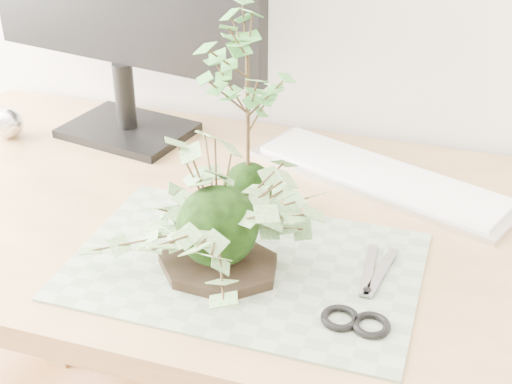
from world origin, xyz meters
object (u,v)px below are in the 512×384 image
ivy_kokedama (216,192)px  maple_kokedama (247,70)px  desk (313,273)px  keyboard (380,177)px

ivy_kokedama → maple_kokedama: size_ratio=1.07×
desk → maple_kokedama: 0.34m
maple_kokedama → keyboard: 0.33m
ivy_kokedama → keyboard: size_ratio=0.72×
ivy_kokedama → keyboard: (0.17, 0.33, -0.12)m
desk → keyboard: 0.22m
ivy_kokedama → keyboard: bearing=62.8°
keyboard → desk: bearing=-90.2°
maple_kokedama → keyboard: size_ratio=0.68×
desk → keyboard: bearing=68.4°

